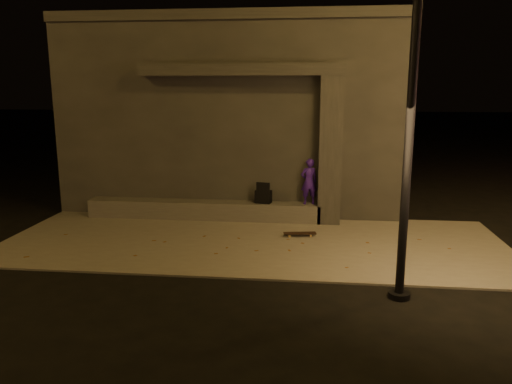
# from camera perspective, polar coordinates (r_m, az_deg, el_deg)

# --- Properties ---
(ground) EXTENTS (120.00, 120.00, 0.00)m
(ground) POSITION_cam_1_polar(r_m,az_deg,el_deg) (9.26, -1.85, -9.54)
(ground) COLOR black
(ground) RESTS_ON ground
(sidewalk) EXTENTS (11.00, 4.40, 0.04)m
(sidewalk) POSITION_cam_1_polar(r_m,az_deg,el_deg) (11.12, -0.35, -5.67)
(sidewalk) COLOR slate
(sidewalk) RESTS_ON ground
(building) EXTENTS (9.00, 5.10, 5.22)m
(building) POSITION_cam_1_polar(r_m,az_deg,el_deg) (15.20, -2.11, 9.05)
(building) COLOR #32302E
(building) RESTS_ON ground
(ledge) EXTENTS (6.00, 0.55, 0.45)m
(ledge) POSITION_cam_1_polar(r_m,az_deg,el_deg) (12.96, -6.03, -2.03)
(ledge) COLOR #56544E
(ledge) RESTS_ON sidewalk
(column) EXTENTS (0.55, 0.55, 3.60)m
(column) POSITION_cam_1_polar(r_m,az_deg,el_deg) (12.37, 8.48, 4.66)
(column) COLOR #32302E
(column) RESTS_ON sidewalk
(canopy) EXTENTS (5.00, 0.70, 0.28)m
(canopy) POSITION_cam_1_polar(r_m,az_deg,el_deg) (12.45, -1.71, 13.78)
(canopy) COLOR #32302E
(canopy) RESTS_ON column
(skateboarder) EXTENTS (0.48, 0.38, 1.15)m
(skateboarder) POSITION_cam_1_polar(r_m,az_deg,el_deg) (12.49, 6.08, 1.20)
(skateboarder) COLOR #361692
(skateboarder) RESTS_ON ledge
(backpack) EXTENTS (0.44, 0.34, 0.55)m
(backpack) POSITION_cam_1_polar(r_m,az_deg,el_deg) (12.62, 0.85, -0.42)
(backpack) COLOR black
(backpack) RESTS_ON ledge
(skateboard) EXTENTS (0.76, 0.31, 0.08)m
(skateboard) POSITION_cam_1_polar(r_m,az_deg,el_deg) (11.45, 5.04, -4.74)
(skateboard) COLOR black
(skateboard) RESTS_ON sidewalk
(street_lamp_0) EXTENTS (0.36, 0.36, 7.16)m
(street_lamp_0) POSITION_cam_1_polar(r_m,az_deg,el_deg) (8.01, 17.75, 16.19)
(street_lamp_0) COLOR black
(street_lamp_0) RESTS_ON ground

